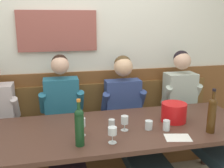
# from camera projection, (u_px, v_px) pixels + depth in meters

# --- Properties ---
(room_wall_back) EXTENTS (6.80, 0.12, 2.80)m
(room_wall_back) POSITION_uv_depth(u_px,v_px,m) (90.00, 44.00, 3.11)
(room_wall_back) COLOR silver
(room_wall_back) RESTS_ON ground
(wood_wainscot_panel) EXTENTS (6.80, 0.03, 1.09)m
(wood_wainscot_panel) POSITION_uv_depth(u_px,v_px,m) (92.00, 114.00, 3.27)
(wood_wainscot_panel) COLOR brown
(wood_wainscot_panel) RESTS_ON ground
(wall_bench) EXTENTS (2.97, 0.42, 0.94)m
(wall_bench) POSITION_uv_depth(u_px,v_px,m) (96.00, 141.00, 3.14)
(wall_bench) COLOR brown
(wall_bench) RESTS_ON ground
(dining_table) EXTENTS (2.67, 0.91, 0.75)m
(dining_table) POSITION_uv_depth(u_px,v_px,m) (108.00, 135.00, 2.37)
(dining_table) COLOR #4C2F24
(dining_table) RESTS_ON ground
(person_center_left_seat) EXTENTS (0.48, 1.32, 1.33)m
(person_center_left_seat) POSITION_uv_depth(u_px,v_px,m) (64.00, 129.00, 2.61)
(person_center_left_seat) COLOR #272640
(person_center_left_seat) RESTS_ON ground
(person_right_seat) EXTENTS (0.51, 1.33, 1.30)m
(person_right_seat) POSITION_uv_depth(u_px,v_px,m) (132.00, 125.00, 2.75)
(person_right_seat) COLOR #30322E
(person_right_seat) RESTS_ON ground
(person_left_seat) EXTENTS (0.47, 1.33, 1.33)m
(person_left_seat) POSITION_uv_depth(u_px,v_px,m) (193.00, 115.00, 2.94)
(person_left_seat) COLOR #32303C
(person_left_seat) RESTS_ON ground
(ice_bucket) EXTENTS (0.24, 0.24, 0.18)m
(ice_bucket) POSITION_uv_depth(u_px,v_px,m) (174.00, 112.00, 2.49)
(ice_bucket) COLOR red
(ice_bucket) RESTS_ON dining_table
(wine_bottle_clear_water) EXTENTS (0.07, 0.07, 0.39)m
(wine_bottle_clear_water) POSITION_uv_depth(u_px,v_px,m) (212.00, 114.00, 2.23)
(wine_bottle_clear_water) COLOR #43280E
(wine_bottle_clear_water) RESTS_ON dining_table
(wine_bottle_amber_mid) EXTENTS (0.07, 0.07, 0.38)m
(wine_bottle_amber_mid) POSITION_uv_depth(u_px,v_px,m) (79.00, 126.00, 2.00)
(wine_bottle_amber_mid) COLOR #163E1E
(wine_bottle_amber_mid) RESTS_ON dining_table
(wine_glass_right_end) EXTENTS (0.07, 0.07, 0.13)m
(wine_glass_right_end) POSITION_uv_depth(u_px,v_px,m) (112.00, 132.00, 2.06)
(wine_glass_right_end) COLOR silver
(wine_glass_right_end) RESTS_ON dining_table
(wine_glass_center_rear) EXTENTS (0.07, 0.07, 0.13)m
(wine_glass_center_rear) POSITION_uv_depth(u_px,v_px,m) (125.00, 120.00, 2.29)
(wine_glass_center_rear) COLOR silver
(wine_glass_center_rear) RESTS_ON dining_table
(wine_glass_center_front) EXTENTS (0.07, 0.07, 0.15)m
(wine_glass_center_front) POSITION_uv_depth(u_px,v_px,m) (82.00, 123.00, 2.18)
(wine_glass_center_front) COLOR silver
(wine_glass_center_front) RESTS_ON dining_table
(water_tumbler_right) EXTENTS (0.06, 0.06, 0.09)m
(water_tumbler_right) POSITION_uv_depth(u_px,v_px,m) (166.00, 125.00, 2.30)
(water_tumbler_right) COLOR silver
(water_tumbler_right) RESTS_ON dining_table
(water_tumbler_center) EXTENTS (0.07, 0.07, 0.08)m
(water_tumbler_center) POSITION_uv_depth(u_px,v_px,m) (149.00, 125.00, 2.32)
(water_tumbler_center) COLOR silver
(water_tumbler_center) RESTS_ON dining_table
(water_tumbler_left) EXTENTS (0.06, 0.06, 0.09)m
(water_tumbler_left) POSITION_uv_depth(u_px,v_px,m) (112.00, 124.00, 2.32)
(water_tumbler_left) COLOR silver
(water_tumbler_left) RESTS_ON dining_table
(tasting_sheet_left_guest) EXTENTS (0.24, 0.19, 0.00)m
(tasting_sheet_left_guest) POSITION_uv_depth(u_px,v_px,m) (178.00, 138.00, 2.17)
(tasting_sheet_left_guest) COLOR white
(tasting_sheet_left_guest) RESTS_ON dining_table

